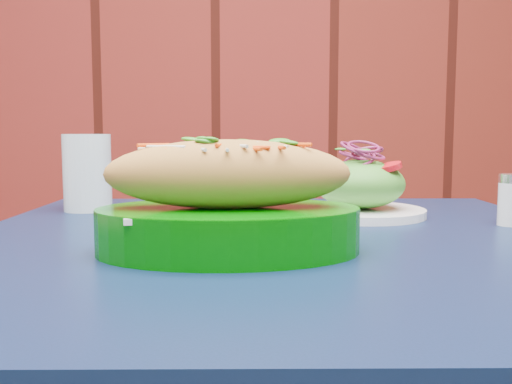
{
  "coord_description": "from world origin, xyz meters",
  "views": [
    {
      "loc": [
        -0.28,
        1.03,
        0.88
      ],
      "look_at": [
        -0.27,
        1.68,
        0.81
      ],
      "focal_mm": 40.0,
      "sensor_mm": 36.0,
      "label": 1
    }
  ],
  "objects": [
    {
      "name": "cafe_table",
      "position": [
        -0.24,
        1.73,
        0.66
      ],
      "size": [
        0.8,
        0.8,
        0.75
      ],
      "rotation": [
        0.0,
        0.0,
        -0.0
      ],
      "color": "black",
      "rests_on": "ground"
    },
    {
      "name": "salt_shaker",
      "position": [
        0.08,
        1.81,
        0.79
      ],
      "size": [
        0.03,
        0.03,
        0.07
      ],
      "color": "white",
      "rests_on": "cafe_table"
    },
    {
      "name": "water_glass",
      "position": [
        -0.55,
        1.97,
        0.81
      ],
      "size": [
        0.08,
        0.08,
        0.13
      ],
      "primitive_type": "cylinder",
      "color": "silver",
      "rests_on": "cafe_table"
    },
    {
      "name": "salad_plate",
      "position": [
        -0.11,
        1.9,
        0.79
      ],
      "size": [
        0.2,
        0.2,
        0.11
      ],
      "rotation": [
        0.0,
        0.0,
        0.36
      ],
      "color": "white",
      "rests_on": "cafe_table"
    },
    {
      "name": "banh_mi_basket",
      "position": [
        -0.3,
        1.63,
        0.8
      ],
      "size": [
        0.29,
        0.2,
        0.13
      ],
      "rotation": [
        0.0,
        0.0,
        0.05
      ],
      "color": "#005E02",
      "rests_on": "cafe_table"
    }
  ]
}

